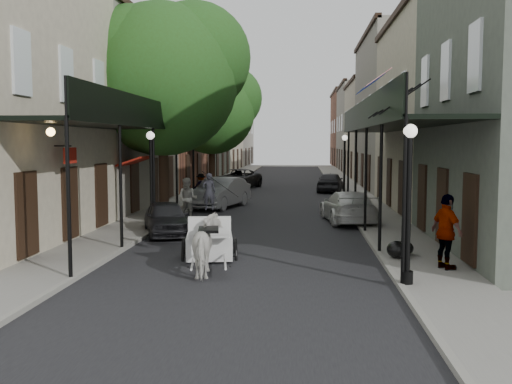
% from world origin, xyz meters
% --- Properties ---
extents(ground, '(140.00, 140.00, 0.00)m').
position_xyz_m(ground, '(0.00, 0.00, 0.00)').
color(ground, gray).
rests_on(ground, ground).
extents(road, '(8.00, 90.00, 0.01)m').
position_xyz_m(road, '(0.00, 20.00, 0.01)').
color(road, black).
rests_on(road, ground).
extents(sidewalk_left, '(2.20, 90.00, 0.12)m').
position_xyz_m(sidewalk_left, '(-5.00, 20.00, 0.06)').
color(sidewalk_left, gray).
rests_on(sidewalk_left, ground).
extents(sidewalk_right, '(2.20, 90.00, 0.12)m').
position_xyz_m(sidewalk_right, '(5.00, 20.00, 0.06)').
color(sidewalk_right, gray).
rests_on(sidewalk_right, ground).
extents(building_row_left, '(5.00, 80.00, 10.50)m').
position_xyz_m(building_row_left, '(-8.60, 30.00, 5.25)').
color(building_row_left, '#C2B79B').
rests_on(building_row_left, ground).
extents(building_row_right, '(5.00, 80.00, 10.50)m').
position_xyz_m(building_row_right, '(8.60, 30.00, 5.25)').
color(building_row_right, gray).
rests_on(building_row_right, ground).
extents(gallery_left, '(2.20, 18.05, 4.88)m').
position_xyz_m(gallery_left, '(-4.79, 6.98, 4.05)').
color(gallery_left, black).
rests_on(gallery_left, sidewalk_left).
extents(gallery_right, '(2.20, 18.05, 4.88)m').
position_xyz_m(gallery_right, '(4.79, 6.98, 4.05)').
color(gallery_right, black).
rests_on(gallery_right, sidewalk_right).
extents(tree_near, '(7.31, 6.80, 9.63)m').
position_xyz_m(tree_near, '(-4.20, 10.18, 6.49)').
color(tree_near, '#382619').
rests_on(tree_near, sidewalk_left).
extents(tree_far, '(6.45, 6.00, 8.61)m').
position_xyz_m(tree_far, '(-4.25, 24.18, 5.84)').
color(tree_far, '#382619').
rests_on(tree_far, sidewalk_left).
extents(lamppost_right_near, '(0.32, 0.32, 3.71)m').
position_xyz_m(lamppost_right_near, '(4.10, -2.00, 2.05)').
color(lamppost_right_near, black).
rests_on(lamppost_right_near, sidewalk_right).
extents(lamppost_left, '(0.32, 0.32, 3.71)m').
position_xyz_m(lamppost_left, '(-4.10, 6.00, 2.05)').
color(lamppost_left, black).
rests_on(lamppost_left, sidewalk_left).
extents(lamppost_right_far, '(0.32, 0.32, 3.71)m').
position_xyz_m(lamppost_right_far, '(4.10, 18.00, 2.05)').
color(lamppost_right_far, black).
rests_on(lamppost_right_far, sidewalk_right).
extents(horse, '(1.10, 1.93, 1.54)m').
position_xyz_m(horse, '(-0.74, -1.00, 0.77)').
color(horse, silver).
rests_on(horse, ground).
extents(carriage, '(1.78, 2.44, 2.58)m').
position_xyz_m(carriage, '(-1.11, 1.37, 1.00)').
color(carriage, black).
rests_on(carriage, ground).
extents(pedestrian_walking, '(0.95, 0.77, 1.85)m').
position_xyz_m(pedestrian_walking, '(-3.40, 9.47, 0.92)').
color(pedestrian_walking, '#B6B4AC').
rests_on(pedestrian_walking, ground).
extents(pedestrian_sidewalk_left, '(1.10, 0.90, 1.48)m').
position_xyz_m(pedestrian_sidewalk_left, '(-4.20, 17.31, 0.86)').
color(pedestrian_sidewalk_left, gray).
rests_on(pedestrian_sidewalk_left, sidewalk_left).
extents(pedestrian_sidewalk_right, '(0.90, 1.25, 1.97)m').
position_xyz_m(pedestrian_sidewalk_right, '(5.39, -0.36, 1.10)').
color(pedestrian_sidewalk_right, gray).
rests_on(pedestrian_sidewalk_right, sidewalk_right).
extents(car_left_near, '(2.62, 3.99, 1.26)m').
position_xyz_m(car_left_near, '(-3.33, 5.17, 0.63)').
color(car_left_near, black).
rests_on(car_left_near, ground).
extents(car_left_mid, '(2.85, 5.03, 1.57)m').
position_xyz_m(car_left_mid, '(-2.60, 14.00, 0.78)').
color(car_left_mid, '#9A9B9F').
rests_on(car_left_mid, ground).
extents(car_left_far, '(3.66, 5.65, 1.45)m').
position_xyz_m(car_left_far, '(-3.11, 26.34, 0.72)').
color(car_left_far, black).
rests_on(car_left_far, ground).
extents(car_right_near, '(2.39, 4.82, 1.35)m').
position_xyz_m(car_right_near, '(3.60, 9.00, 0.67)').
color(car_right_near, silver).
rests_on(car_right_near, ground).
extents(car_right_far, '(2.14, 4.24, 1.39)m').
position_xyz_m(car_right_far, '(3.60, 24.01, 0.69)').
color(car_right_far, black).
rests_on(car_right_far, ground).
extents(trash_bags, '(0.84, 0.99, 0.49)m').
position_xyz_m(trash_bags, '(4.47, 1.15, 0.35)').
color(trash_bags, black).
rests_on(trash_bags, sidewalk_right).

